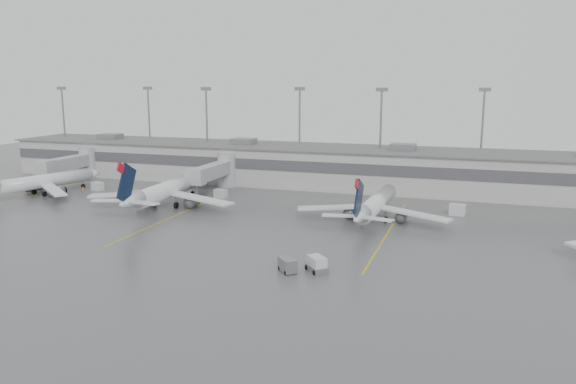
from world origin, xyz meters
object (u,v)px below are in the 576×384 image
(jet_far_left, at_px, (41,181))
(baggage_tug, at_px, (317,266))
(jet_mid_right, at_px, (375,204))
(jet_mid_left, at_px, (166,190))

(jet_far_left, relative_size, baggage_tug, 7.98)
(jet_far_left, distance_m, jet_mid_right, 65.52)
(jet_mid_right, bearing_deg, baggage_tug, -92.45)
(jet_far_left, bearing_deg, jet_mid_right, 17.63)
(jet_mid_left, height_order, baggage_tug, jet_mid_left)
(jet_mid_left, height_order, jet_mid_right, jet_mid_left)
(jet_mid_right, relative_size, baggage_tug, 8.42)
(jet_mid_left, xyz_separation_m, jet_mid_right, (36.63, 1.68, -0.33))
(jet_far_left, relative_size, jet_mid_right, 0.95)
(jet_far_left, bearing_deg, baggage_tug, -4.92)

